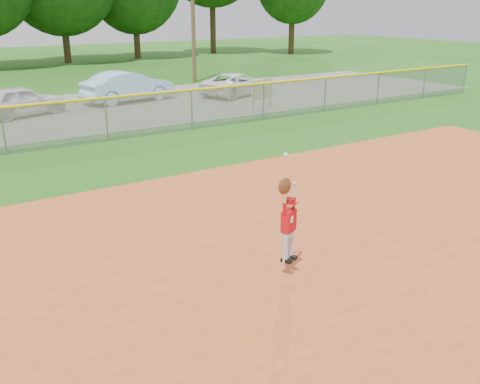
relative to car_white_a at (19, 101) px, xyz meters
name	(u,v)px	position (x,y,z in m)	size (l,w,h in m)	color
ground	(283,240)	(1.57, -16.16, -0.68)	(120.00, 120.00, 0.00)	#215B14
clay_infield	(400,305)	(1.57, -19.16, -0.66)	(24.00, 16.00, 0.04)	#BA4E21
parking_strip	(60,113)	(1.57, -0.16, -0.66)	(44.00, 10.00, 0.03)	slate
car_white_a	(19,101)	(0.00, 0.00, 0.00)	(1.53, 3.80, 1.29)	silver
car_blue	(128,86)	(5.25, 0.96, 0.09)	(1.56, 4.48, 1.48)	#9BCBE7
car_white_b	(236,84)	(10.72, -0.25, -0.07)	(1.92, 4.16, 1.16)	white
sponsor_sign	(262,90)	(9.39, -4.42, 0.26)	(1.51, 0.60, 1.42)	gray
outfield_fence	(106,116)	(1.57, -6.16, 0.21)	(40.06, 0.10, 1.55)	gray
power_lines	(36,2)	(2.57, 5.84, 4.00)	(19.40, 0.24, 9.00)	#4C3823
ballplayer	(288,220)	(0.69, -17.38, 0.37)	(0.50, 0.29, 1.96)	silver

